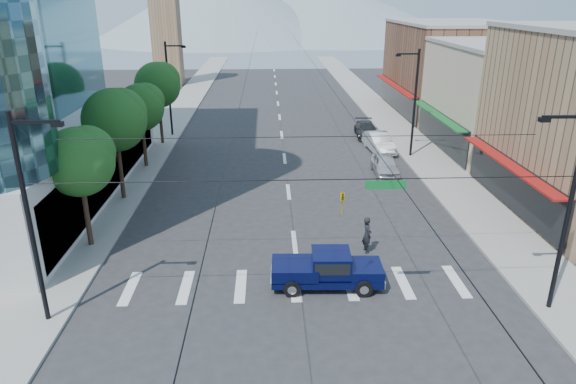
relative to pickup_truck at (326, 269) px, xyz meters
name	(u,v)px	position (x,y,z in m)	size (l,w,h in m)	color
ground	(302,302)	(-1.25, -1.34, -0.93)	(160.00, 160.00, 0.00)	#28282B
sidewalk_left	(177,114)	(-13.25, 38.66, -0.85)	(4.00, 120.00, 0.15)	gray
sidewalk_right	(380,112)	(10.75, 38.66, -0.85)	(4.00, 120.00, 0.15)	gray
shop_mid	(513,99)	(18.75, 22.66, 3.57)	(12.00, 14.00, 9.00)	tan
shop_far	(451,69)	(18.75, 38.66, 4.07)	(12.00, 18.00, 10.00)	brown
clock_tower	(165,13)	(-17.75, 60.66, 9.71)	(4.80, 4.80, 20.40)	#8C6B4C
mountain_left	(222,3)	(-16.25, 148.66, 10.07)	(80.00, 80.00, 22.00)	gray
mountain_right	(330,9)	(18.75, 158.66, 8.07)	(90.00, 90.00, 18.00)	gray
tree_near	(82,159)	(-12.32, 4.75, 4.06)	(3.65, 3.64, 6.71)	black
tree_midnear	(117,118)	(-12.32, 11.75, 4.67)	(4.09, 4.09, 7.52)	black
tree_midfar	(142,106)	(-12.32, 18.75, 4.06)	(3.65, 3.64, 6.71)	black
tree_far	(159,83)	(-12.32, 25.75, 4.67)	(4.09, 4.09, 7.52)	black
signal_rig	(309,217)	(-1.06, -2.34, 3.72)	(21.80, 0.20, 9.00)	black
lamp_pole_nw	(170,86)	(-11.92, 28.66, 4.01)	(2.00, 0.25, 9.00)	black
lamp_pole_ne	(414,99)	(9.42, 20.66, 4.01)	(2.00, 0.25, 9.00)	black
pickup_truck	(326,269)	(0.00, 0.00, 0.00)	(5.33, 2.21, 1.78)	#070B37
pedestrian	(367,235)	(2.55, 3.44, 0.08)	(0.73, 0.48, 2.01)	black
parked_car_near	(385,165)	(6.35, 16.15, -0.16)	(1.81, 4.49, 1.53)	#B6B6BB
parked_car_mid	(379,142)	(7.19, 22.50, -0.11)	(1.74, 4.99, 1.64)	silver
parked_car_far	(366,129)	(6.99, 27.62, -0.22)	(1.99, 4.90, 1.42)	#29292B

